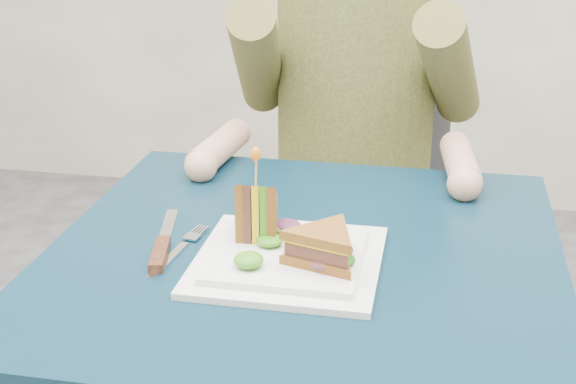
% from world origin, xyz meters
% --- Properties ---
extents(table, '(0.75, 0.75, 0.73)m').
position_xyz_m(table, '(0.00, 0.00, 0.65)').
color(table, black).
rests_on(table, ground).
extents(chair, '(0.42, 0.40, 0.93)m').
position_xyz_m(chair, '(0.00, 0.73, 0.54)').
color(chair, '#47474C').
rests_on(chair, ground).
extents(diner, '(0.54, 0.59, 0.74)m').
position_xyz_m(diner, '(-0.00, 0.62, 0.91)').
color(diner, '#494D23').
rests_on(diner, chair).
extents(plate, '(0.26, 0.26, 0.02)m').
position_xyz_m(plate, '(-0.01, -0.05, 0.74)').
color(plate, white).
rests_on(plate, table).
extents(sandwich_flat, '(0.15, 0.15, 0.05)m').
position_xyz_m(sandwich_flat, '(0.04, -0.08, 0.78)').
color(sandwich_flat, brown).
rests_on(sandwich_flat, plate).
extents(sandwich_upright, '(0.08, 0.13, 0.13)m').
position_xyz_m(sandwich_upright, '(-0.07, -0.01, 0.78)').
color(sandwich_upright, brown).
rests_on(sandwich_upright, plate).
extents(fork, '(0.04, 0.18, 0.01)m').
position_xyz_m(fork, '(-0.18, -0.05, 0.73)').
color(fork, silver).
rests_on(fork, table).
extents(knife, '(0.07, 0.22, 0.02)m').
position_xyz_m(knife, '(-0.20, -0.05, 0.74)').
color(knife, silver).
rests_on(knife, table).
extents(toothpick, '(0.01, 0.01, 0.06)m').
position_xyz_m(toothpick, '(-0.07, -0.01, 0.85)').
color(toothpick, tan).
rests_on(toothpick, sandwich_upright).
extents(toothpick_frill, '(0.01, 0.01, 0.02)m').
position_xyz_m(toothpick_frill, '(-0.07, -0.01, 0.88)').
color(toothpick_frill, orange).
rests_on(toothpick_frill, sandwich_upright).
extents(lettuce_spill, '(0.15, 0.13, 0.02)m').
position_xyz_m(lettuce_spill, '(-0.01, -0.04, 0.76)').
color(lettuce_spill, '#337A14').
rests_on(lettuce_spill, plate).
extents(onion_ring, '(0.04, 0.04, 0.02)m').
position_xyz_m(onion_ring, '(0.00, -0.05, 0.77)').
color(onion_ring, '#9E4C7A').
rests_on(onion_ring, plate).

